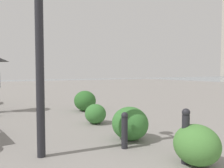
{
  "coord_description": "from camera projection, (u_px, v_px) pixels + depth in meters",
  "views": [
    {
      "loc": [
        0.25,
        1.82,
        1.47
      ],
      "look_at": [
        10.75,
        -3.99,
        0.79
      ],
      "focal_mm": 36.46,
      "sensor_mm": 36.0,
      "label": 1
    }
  ],
  "objects": [
    {
      "name": "shrub_wide",
      "position": [
        95.0,
        114.0,
        6.36
      ],
      "size": [
        0.65,
        0.58,
        0.55
      ],
      "color": "#387533",
      "rests_on": "ground"
    },
    {
      "name": "bollard_mid",
      "position": [
        125.0,
        129.0,
        4.31
      ],
      "size": [
        0.13,
        0.13,
        0.7
      ],
      "color": "#232328",
      "rests_on": "ground"
    },
    {
      "name": "shrub_low",
      "position": [
        85.0,
        101.0,
        8.4
      ],
      "size": [
        0.88,
        0.79,
        0.75
      ],
      "color": "#2D6628",
      "rests_on": "ground"
    },
    {
      "name": "shrub_round",
      "position": [
        130.0,
        123.0,
        4.84
      ],
      "size": [
        0.84,
        0.75,
        0.71
      ],
      "color": "#387533",
      "rests_on": "ground"
    },
    {
      "name": "lamppost",
      "position": [
        39.0,
        3.0,
        3.75
      ],
      "size": [
        0.98,
        0.28,
        3.86
      ],
      "color": "#232328",
      "rests_on": "ground"
    },
    {
      "name": "shrub_tall",
      "position": [
        197.0,
        145.0,
        3.55
      ],
      "size": [
        0.75,
        0.68,
        0.64
      ],
      "color": "#477F38",
      "rests_on": "ground"
    },
    {
      "name": "bollard_near",
      "position": [
        186.0,
        135.0,
        3.59
      ],
      "size": [
        0.13,
        0.13,
        0.88
      ],
      "color": "#232328",
      "rests_on": "ground"
    }
  ]
}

